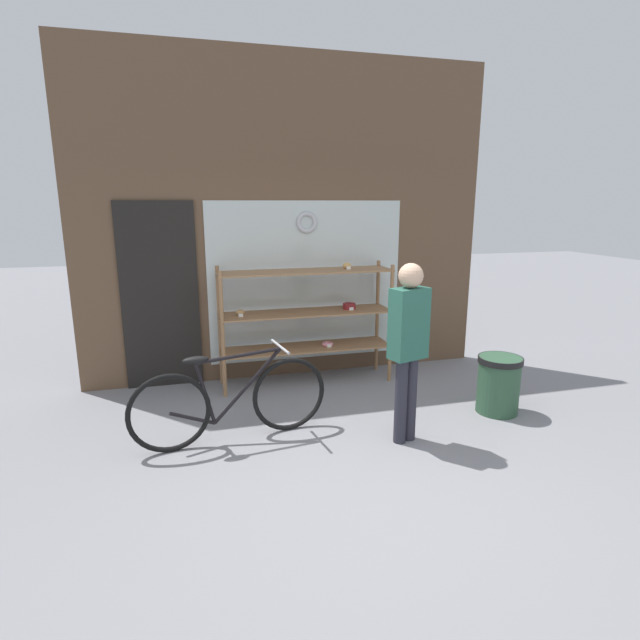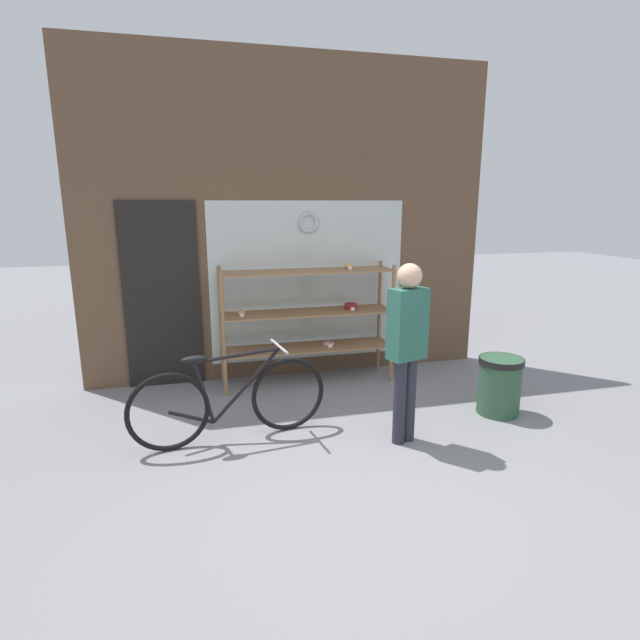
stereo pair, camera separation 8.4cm
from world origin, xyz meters
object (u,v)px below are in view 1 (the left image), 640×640
object	(u,v)px
display_case	(307,313)
bicycle	(231,401)
trash_bin	(499,382)
pedestrian	(408,340)

from	to	relation	value
display_case	bicycle	world-z (taller)	display_case
display_case	bicycle	bearing A→B (deg)	-127.94
bicycle	trash_bin	world-z (taller)	bicycle
display_case	bicycle	distance (m)	1.69
trash_bin	pedestrian	bearing A→B (deg)	-164.18
bicycle	trash_bin	bearing A→B (deg)	-9.85
pedestrian	trash_bin	xyz separation A→B (m)	(1.17, 0.33, -0.61)
trash_bin	bicycle	bearing A→B (deg)	178.46
pedestrian	trash_bin	world-z (taller)	pedestrian
pedestrian	trash_bin	bearing A→B (deg)	-0.77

